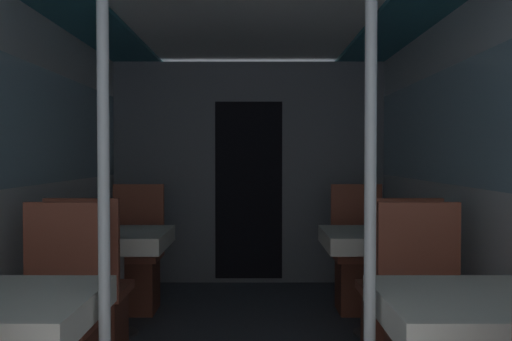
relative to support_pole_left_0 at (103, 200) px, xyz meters
name	(u,v)px	position (x,y,z in m)	size (l,w,h in m)	color
wall_left	(7,175)	(-0.83, 1.09, 0.06)	(0.05, 6.52, 2.12)	silver
wall_right	(478,174)	(1.80, 1.09, 0.06)	(0.05, 6.52, 2.12)	silver
bulkhead_far	(248,173)	(0.49, 3.40, 0.00)	(2.58, 0.09, 2.12)	slate
support_pole_left_0	(103,200)	(0.00, 0.00, 0.00)	(0.04, 0.04, 2.12)	silver
dining_table_left_1	(115,245)	(-0.40, 1.77, -0.45)	(0.71, 0.71, 0.71)	#4C4C51
chair_left_near_1	(90,315)	(-0.40, 1.18, -0.76)	(0.41, 0.41, 0.99)	brown
chair_left_far_1	(134,273)	(-0.40, 2.37, -0.76)	(0.41, 0.41, 0.99)	brown
dining_table_right_0	(476,321)	(1.37, 0.00, -0.45)	(0.71, 0.71, 0.71)	#4C4C51
support_pole_right_0	(369,200)	(0.98, 0.00, 0.00)	(0.04, 0.04, 2.12)	silver
dining_table_right_1	(375,245)	(1.37, 1.77, -0.45)	(0.71, 0.71, 0.71)	#4C4C51
chair_right_near_1	(396,315)	(1.37, 1.18, -0.76)	(0.41, 0.41, 0.99)	brown
chair_right_far_1	(359,272)	(1.37, 2.37, -0.76)	(0.41, 0.41, 0.99)	brown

